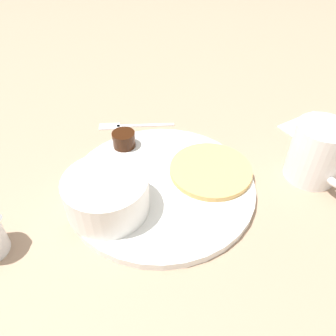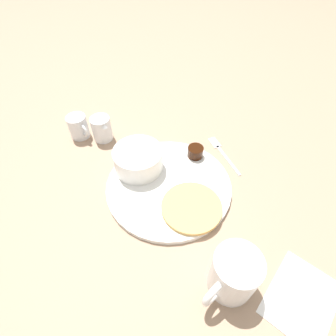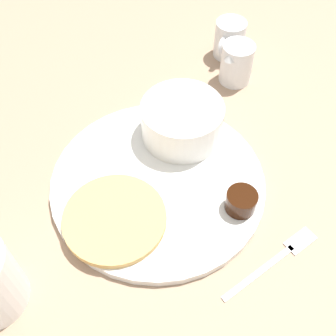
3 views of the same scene
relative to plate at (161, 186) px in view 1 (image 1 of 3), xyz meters
The scene contains 9 objects.
ground_plane 0.01m from the plate, ahead, with size 4.00×4.00×0.00m, color #9E7F66.
plate is the anchor object (origin of this frame).
pancake_stack 0.08m from the plate, 82.74° to the left, with size 0.13×0.13×0.01m.
bowl 0.09m from the plate, 79.26° to the right, with size 0.11×0.11×0.05m.
syrup_cup 0.11m from the plate, 169.26° to the right, with size 0.04×0.04×0.03m.
butter_ramekin 0.11m from the plate, 88.26° to the right, with size 0.04×0.04×0.05m.
coffee_mug 0.24m from the plate, 72.52° to the left, with size 0.11×0.08×0.09m.
fork 0.18m from the plate, behind, with size 0.06×0.14×0.00m.
napkin 0.33m from the plate, 90.11° to the left, with size 0.15×0.12×0.00m.
Camera 1 is at (0.33, -0.14, 0.36)m, focal length 35.00 mm.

